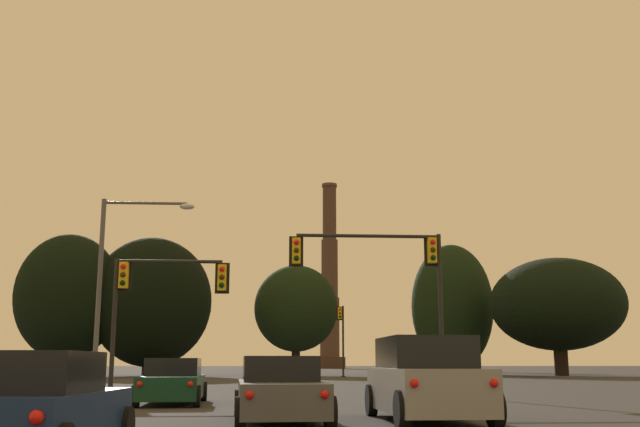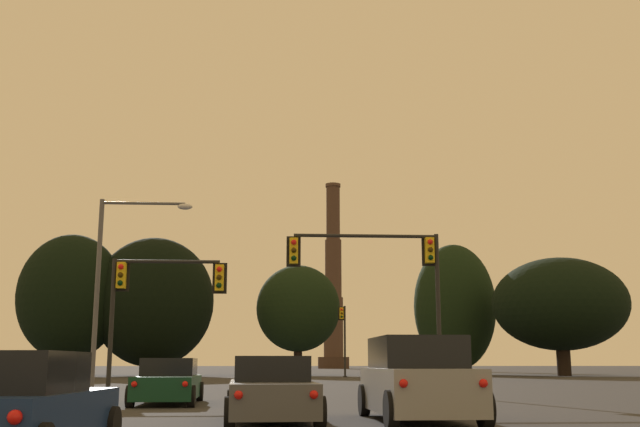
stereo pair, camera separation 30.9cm
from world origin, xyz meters
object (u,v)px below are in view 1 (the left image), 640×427
object	(u,v)px
suv_right_lane_second	(426,380)
traffic_light_far_right	(342,330)
street_lamp	(117,270)
traffic_light_overhead_right	(390,270)
traffic_light_overhead_left	(154,291)
sedan_center_lane_second	(280,391)
smokestack	(330,294)
hatchback_left_lane_third	(35,409)
sedan_left_lane_front	(173,382)

from	to	relation	value
suv_right_lane_second	traffic_light_far_right	bearing A→B (deg)	85.42
suv_right_lane_second	street_lamp	xyz separation A→B (m)	(-9.90, 14.55, 4.17)
traffic_light_overhead_right	traffic_light_overhead_left	distance (m)	9.50
suv_right_lane_second	traffic_light_overhead_left	distance (m)	15.78
traffic_light_overhead_right	traffic_light_far_right	world-z (taller)	traffic_light_overhead_right
traffic_light_far_right	sedan_center_lane_second	bearing A→B (deg)	-97.01
suv_right_lane_second	smokestack	distance (m)	152.35
suv_right_lane_second	traffic_light_overhead_right	bearing A→B (deg)	82.83
hatchback_left_lane_third	street_lamp	size ratio (longest dim) A/B	0.51
traffic_light_far_right	suv_right_lane_second	bearing A→B (deg)	-93.41
sedan_left_lane_front	smokestack	bearing A→B (deg)	81.59
sedan_left_lane_front	hatchback_left_lane_third	size ratio (longest dim) A/B	1.14
hatchback_left_lane_third	street_lamp	xyz separation A→B (m)	(-3.20, 20.72, 4.41)
suv_right_lane_second	street_lamp	world-z (taller)	street_lamp
traffic_light_overhead_left	sedan_center_lane_second	bearing A→B (deg)	-69.68
suv_right_lane_second	traffic_light_far_right	world-z (taller)	traffic_light_far_right
traffic_light_overhead_right	traffic_light_far_right	bearing A→B (deg)	87.46
suv_right_lane_second	traffic_light_overhead_right	world-z (taller)	traffic_light_overhead_right
sedan_left_lane_front	hatchback_left_lane_third	world-z (taller)	hatchback_left_lane_third
smokestack	traffic_light_overhead_left	bearing A→B (deg)	-97.46
traffic_light_overhead_left	hatchback_left_lane_third	bearing A→B (deg)	-85.86
sedan_center_lane_second	sedan_left_lane_front	xyz separation A→B (m)	(-3.29, 7.53, 0.00)
hatchback_left_lane_third	smokestack	bearing A→B (deg)	86.30
sedan_left_lane_front	traffic_light_overhead_right	bearing A→B (deg)	32.07
sedan_left_lane_front	traffic_light_overhead_right	xyz separation A→B (m)	(7.91, 5.32, 4.30)
traffic_light_overhead_right	smokestack	size ratio (longest dim) A/B	0.15
hatchback_left_lane_third	traffic_light_overhead_left	distance (m)	19.68
traffic_light_overhead_left	street_lamp	world-z (taller)	street_lamp
street_lamp	smokestack	bearing A→B (deg)	81.73
sedan_center_lane_second	smokestack	distance (m)	152.53
sedan_center_lane_second	street_lamp	bearing A→B (deg)	112.02
traffic_light_overhead_left	traffic_light_far_right	distance (m)	40.12
sedan_center_lane_second	traffic_light_overhead_left	distance (m)	14.34
smokestack	hatchback_left_lane_third	bearing A→B (deg)	-96.05
traffic_light_overhead_right	traffic_light_overhead_left	xyz separation A→B (m)	(-9.46, 0.21, -0.88)
traffic_light_overhead_right	smokestack	xyz separation A→B (m)	(8.61, 138.28, 11.53)
sedan_left_lane_front	hatchback_left_lane_third	distance (m)	13.80
sedan_center_lane_second	traffic_light_overhead_left	world-z (taller)	traffic_light_overhead_left
suv_right_lane_second	traffic_light_overhead_left	size ratio (longest dim) A/B	0.92
traffic_light_overhead_right	street_lamp	distance (m)	11.38
sedan_left_lane_front	street_lamp	bearing A→B (deg)	113.97
suv_right_lane_second	hatchback_left_lane_third	xyz separation A→B (m)	(-6.70, -6.17, -0.23)
traffic_light_overhead_right	street_lamp	bearing A→B (deg)	171.90
traffic_light_overhead_left	smokestack	size ratio (longest dim) A/B	0.13
sedan_center_lane_second	street_lamp	distance (m)	16.50
traffic_light_far_right	smokestack	distance (m)	100.54
sedan_left_lane_front	traffic_light_overhead_left	world-z (taller)	traffic_light_overhead_left
street_lamp	sedan_left_lane_front	bearing A→B (deg)	-64.18
sedan_center_lane_second	sedan_left_lane_front	world-z (taller)	same
sedan_left_lane_front	street_lamp	xyz separation A→B (m)	(-3.35, 6.92, 4.40)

